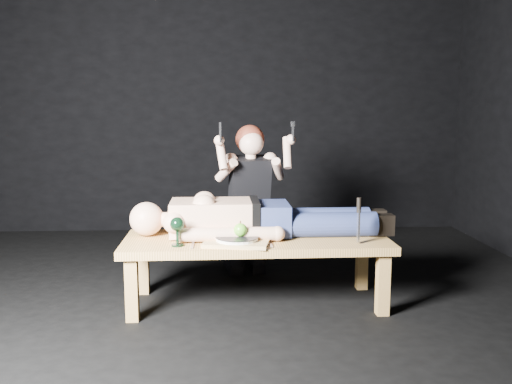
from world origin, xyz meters
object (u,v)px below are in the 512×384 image
table (256,271)px  lying_man (264,213)px  goblet (177,232)px  carving_knife (359,221)px  kneeling_woman (248,199)px  serving_tray (237,242)px

table → lying_man: bearing=60.4°
goblet → carving_knife: carving_knife is taller
kneeling_woman → goblet: (-0.47, -0.85, -0.07)m
table → goblet: bearing=-159.8°
lying_man → carving_knife: 0.65m
serving_tray → lying_man: bearing=54.8°
serving_tray → carving_knife: carving_knife is taller
carving_knife → table: bearing=162.7°
serving_tray → goblet: (-0.37, -0.03, 0.08)m
lying_man → kneeling_woman: size_ratio=1.58×
lying_man → serving_tray: (-0.19, -0.27, -0.13)m
lying_man → carving_knife: (0.58, -0.29, 0.00)m
lying_man → carving_knife: size_ratio=6.49×
table → serving_tray: bearing=-129.7°
kneeling_woman → goblet: kneeling_woman is taller
goblet → serving_tray: bearing=4.8°
table → carving_knife: size_ratio=5.91×
kneeling_woman → serving_tray: kneeling_woman is taller
table → carving_knife: carving_knife is taller
carving_knife → serving_tray: bearing=177.2°
table → goblet: size_ratio=9.51×
lying_man → goblet: (-0.56, -0.30, -0.05)m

